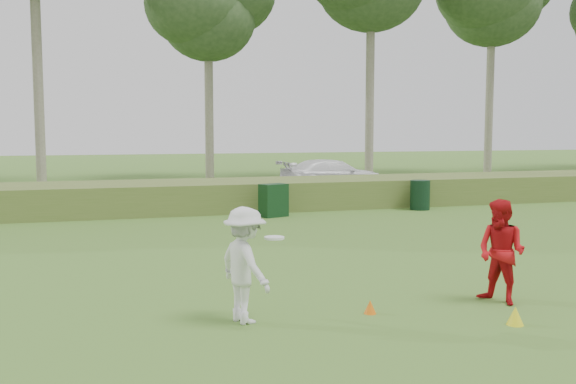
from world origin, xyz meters
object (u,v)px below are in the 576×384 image
object	(u,v)px
player_white	(245,265)
utility_cabinet	(274,200)
cone_yellow	(515,316)
car_right	(333,175)
cone_orange	(370,307)
trash_bin	(420,195)
player_red	(501,252)

from	to	relation	value
player_white	utility_cabinet	xyz separation A→B (m)	(3.13, 9.85, -0.29)
cone_yellow	car_right	world-z (taller)	car_right
utility_cabinet	car_right	size ratio (longest dim) A/B	0.22
player_white	cone_orange	xyz separation A→B (m)	(1.74, -0.13, -0.67)
utility_cabinet	trash_bin	xyz separation A→B (m)	(4.91, 0.25, -0.01)
player_red	utility_cabinet	world-z (taller)	player_red
player_white	player_red	world-z (taller)	player_white
player_red	car_right	distance (m)	16.67
cone_orange	utility_cabinet	size ratio (longest dim) A/B	0.20
cone_orange	trash_bin	xyz separation A→B (m)	(6.30, 10.22, 0.37)
player_red	trash_bin	xyz separation A→B (m)	(4.25, 10.28, -0.29)
player_red	utility_cabinet	distance (m)	10.06
utility_cabinet	cone_yellow	bearing A→B (deg)	-109.21
cone_orange	car_right	xyz separation A→B (m)	(5.62, 16.23, 0.61)
cone_yellow	trash_bin	bearing A→B (deg)	67.32
car_right	player_white	bearing A→B (deg)	150.19
cone_yellow	player_red	bearing A→B (deg)	65.13
cone_yellow	car_right	bearing A→B (deg)	76.86
cone_yellow	car_right	size ratio (longest dim) A/B	0.06
car_right	utility_cabinet	bearing A→B (deg)	140.64
player_white	cone_yellow	xyz separation A→B (m)	(3.33, -1.15, -0.64)
cone_orange	car_right	distance (m)	17.18
player_white	player_red	bearing A→B (deg)	-112.09
cone_yellow	trash_bin	distance (m)	12.19
player_red	cone_orange	world-z (taller)	player_red
player_white	player_red	size ratio (longest dim) A/B	1.00
utility_cabinet	car_right	xyz separation A→B (m)	(4.24, 6.25, 0.22)
player_red	trash_bin	world-z (taller)	player_red
player_white	car_right	xyz separation A→B (m)	(7.36, 16.10, -0.07)
cone_yellow	trash_bin	xyz separation A→B (m)	(4.70, 11.25, 0.35)
trash_bin	player_white	bearing A→B (deg)	-128.51
player_white	cone_yellow	world-z (taller)	player_white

